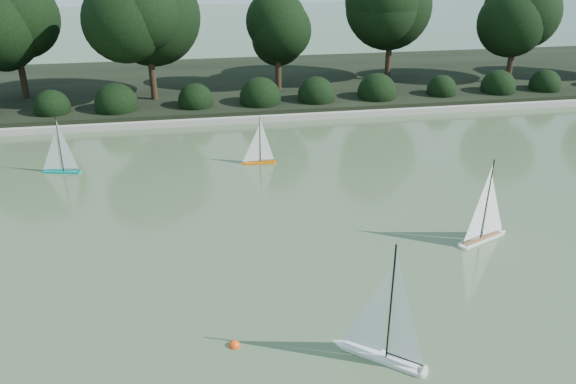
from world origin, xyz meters
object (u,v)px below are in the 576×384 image
at_px(sailboat_orange, 256,156).
at_px(sailboat_teal, 57,163).
at_px(sailboat_white_a, 376,338).
at_px(sailboat_white_b, 487,226).
at_px(race_buoy, 234,346).

xyz_separation_m(sailboat_orange, sailboat_teal, (-4.55, 0.23, 0.03)).
bearing_deg(sailboat_teal, sailboat_white_a, -53.86).
relative_size(sailboat_white_a, sailboat_orange, 1.49).
bearing_deg(sailboat_white_b, sailboat_white_a, -137.97).
distance_m(sailboat_white_a, sailboat_white_b, 3.92).
bearing_deg(sailboat_teal, sailboat_orange, -2.88).
bearing_deg(sailboat_orange, race_buoy, -99.46).
bearing_deg(sailboat_orange, sailboat_white_a, -84.22).
bearing_deg(race_buoy, sailboat_teal, 117.44).
height_order(sailboat_white_a, sailboat_white_b, sailboat_white_a).
bearing_deg(sailboat_white_b, race_buoy, -155.71).
xyz_separation_m(sailboat_white_b, sailboat_orange, (-3.62, 4.34, -0.07)).
xyz_separation_m(sailboat_white_b, sailboat_teal, (-8.17, 4.57, -0.04)).
bearing_deg(sailboat_teal, sailboat_white_b, -29.24).
height_order(sailboat_orange, race_buoy, sailboat_orange).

